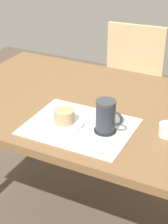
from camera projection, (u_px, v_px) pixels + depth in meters
name	position (u px, v px, depth m)	size (l,w,h in m)	color
ground_plane	(91.00, 222.00, 2.08)	(4.40, 4.40, 0.02)	brown
dining_table	(92.00, 116.00, 1.75)	(1.37, 0.88, 0.74)	brown
wooden_chair	(129.00, 87.00, 2.48)	(0.45, 0.45, 0.87)	#D1B27F
placemat	(80.00, 126.00, 1.54)	(0.43, 0.34, 0.00)	silver
pastry_plate	(64.00, 123.00, 1.55)	(0.16, 0.16, 0.01)	white
pastry	(64.00, 116.00, 1.53)	(0.09, 0.09, 0.05)	tan
coffee_coaster	(105.00, 130.00, 1.50)	(0.09, 0.09, 0.01)	#232328
coffee_mug	(106.00, 116.00, 1.47)	(0.11, 0.08, 0.13)	#2D333D
sugar_bowl	(168.00, 130.00, 1.47)	(0.07, 0.07, 0.05)	white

